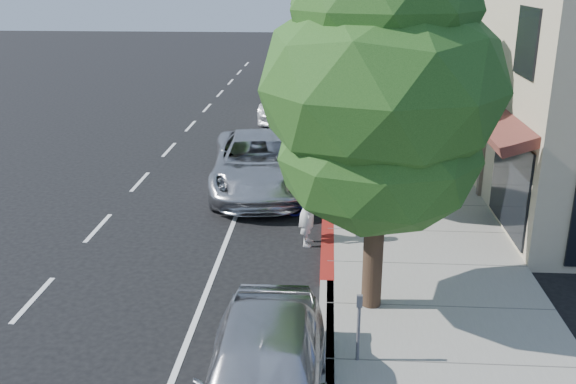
# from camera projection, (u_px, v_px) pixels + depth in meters

# --- Properties ---
(ground) EXTENTS (120.00, 120.00, 0.00)m
(ground) POSITION_uv_depth(u_px,v_px,m) (327.00, 267.00, 15.06)
(ground) COLOR black
(ground) RESTS_ON ground
(sidewalk) EXTENTS (4.60, 56.00, 0.15)m
(sidewalk) POSITION_uv_depth(u_px,v_px,m) (394.00, 167.00, 22.44)
(sidewalk) COLOR gray
(sidewalk) RESTS_ON ground
(curb) EXTENTS (0.30, 56.00, 0.15)m
(curb) POSITION_uv_depth(u_px,v_px,m) (329.00, 166.00, 22.58)
(curb) COLOR #9E998E
(curb) RESTS_ON ground
(curb_red_segment) EXTENTS (0.32, 4.00, 0.15)m
(curb_red_segment) POSITION_uv_depth(u_px,v_px,m) (327.00, 246.00, 15.98)
(curb_red_segment) COLOR maroon
(curb_red_segment) RESTS_ON ground
(storefront_building) EXTENTS (10.00, 36.00, 7.00)m
(storefront_building) POSITION_uv_depth(u_px,v_px,m) (534.00, 39.00, 30.30)
(storefront_building) COLOR #BEB192
(storefront_building) RESTS_ON ground
(street_tree_0) EXTENTS (4.57, 4.57, 7.33)m
(street_tree_0) POSITION_uv_depth(u_px,v_px,m) (381.00, 91.00, 11.64)
(street_tree_0) COLOR black
(street_tree_0) RESTS_ON ground
(street_tree_1) EXTENTS (4.28, 4.28, 7.39)m
(street_tree_1) POSITION_uv_depth(u_px,v_px,m) (365.00, 48.00, 17.27)
(street_tree_1) COLOR black
(street_tree_1) RESTS_ON ground
(street_tree_2) EXTENTS (4.53, 4.53, 6.76)m
(street_tree_2) POSITION_uv_depth(u_px,v_px,m) (356.00, 44.00, 23.10)
(street_tree_2) COLOR black
(street_tree_2) RESTS_ON ground
(street_tree_3) EXTENTS (5.67, 5.67, 8.45)m
(street_tree_3) POSITION_uv_depth(u_px,v_px,m) (352.00, 6.00, 28.42)
(street_tree_3) COLOR black
(street_tree_3) RESTS_ON ground
(street_tree_4) EXTENTS (5.01, 5.01, 8.03)m
(street_tree_4) POSITION_uv_depth(u_px,v_px,m) (349.00, 3.00, 34.13)
(street_tree_4) COLOR black
(street_tree_4) RESTS_ON ground
(street_tree_5) EXTENTS (4.26, 4.26, 7.54)m
(street_tree_5) POSITION_uv_depth(u_px,v_px,m) (346.00, 2.00, 39.86)
(street_tree_5) COLOR black
(street_tree_5) RESTS_ON ground
(cyclist) EXTENTS (0.48, 0.70, 1.89)m
(cyclist) POSITION_uv_depth(u_px,v_px,m) (308.00, 209.00, 16.00)
(cyclist) COLOR white
(cyclist) RESTS_ON ground
(bicycle) EXTENTS (1.94, 1.22, 0.96)m
(bicycle) POSITION_uv_depth(u_px,v_px,m) (314.00, 203.00, 17.76)
(bicycle) COLOR navy
(bicycle) RESTS_ON ground
(silver_suv) EXTENTS (3.54, 6.52, 1.73)m
(silver_suv) POSITION_uv_depth(u_px,v_px,m) (259.00, 163.00, 20.10)
(silver_suv) COLOR #BCBDC2
(silver_suv) RESTS_ON ground
(dark_sedan) EXTENTS (1.99, 4.28, 1.36)m
(dark_sedan) POSITION_uv_depth(u_px,v_px,m) (312.00, 136.00, 24.18)
(dark_sedan) COLOR black
(dark_sedan) RESTS_ON ground
(white_pickup) EXTENTS (3.14, 6.12, 1.70)m
(white_pickup) POSITION_uv_depth(u_px,v_px,m) (293.00, 99.00, 30.23)
(white_pickup) COLOR white
(white_pickup) RESTS_ON ground
(dark_suv_far) EXTENTS (2.24, 5.25, 1.77)m
(dark_suv_far) POSITION_uv_depth(u_px,v_px,m) (296.00, 79.00, 35.69)
(dark_suv_far) COLOR black
(dark_suv_far) RESTS_ON ground
(near_car_a) EXTENTS (1.95, 4.76, 1.62)m
(near_car_a) POSITION_uv_depth(u_px,v_px,m) (263.00, 375.00, 9.67)
(near_car_a) COLOR #BABABF
(near_car_a) RESTS_ON ground
(pedestrian) EXTENTS (1.01, 0.92, 1.70)m
(pedestrian) POSITION_uv_depth(u_px,v_px,m) (373.00, 120.00, 25.23)
(pedestrian) COLOR black
(pedestrian) RESTS_ON sidewalk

